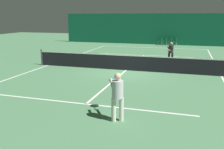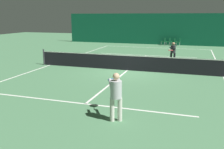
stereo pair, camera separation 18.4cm
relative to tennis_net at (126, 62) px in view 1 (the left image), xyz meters
The scene contains 15 objects.
ground_plane 0.51m from the tennis_net, ahead, with size 60.00×60.00×0.00m, color #4C7F56.
backdrop_curtain 15.23m from the tennis_net, 90.00° to the left, with size 23.00×0.12×3.59m.
court_line_baseline_far 11.91m from the tennis_net, 90.00° to the left, with size 11.00×0.10×0.00m.
court_line_service_far 6.42m from the tennis_net, 90.00° to the left, with size 8.25×0.10×0.00m.
court_line_service_near 6.42m from the tennis_net, 90.00° to the right, with size 8.25×0.10×0.00m.
court_line_sideline_left 5.52m from the tennis_net, behind, with size 0.10×23.80×0.00m.
court_line_sideline_right 5.52m from the tennis_net, ahead, with size 0.10×23.80×0.00m.
court_line_centre 0.51m from the tennis_net, ahead, with size 0.10×12.80×0.00m.
tennis_net is the anchor object (origin of this frame).
player_near 7.68m from the tennis_net, 78.26° to the right, with size 0.86×1.33×1.58m.
player_far 4.03m from the tennis_net, 52.40° to the left, with size 0.46×1.30×1.50m.
courtside_chair_0 14.64m from the tennis_net, 88.02° to the left, with size 0.44×0.44×0.84m.
courtside_chair_1 14.67m from the tennis_net, 85.84° to the left, with size 0.44×0.44×0.84m.
courtside_chair_2 14.72m from the tennis_net, 83.67° to the left, with size 0.44×0.44×0.84m.
courtside_chair_3 14.79m from the tennis_net, 81.52° to the left, with size 0.44×0.44×0.84m.
Camera 1 is at (3.59, -14.73, 3.28)m, focal length 40.00 mm.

